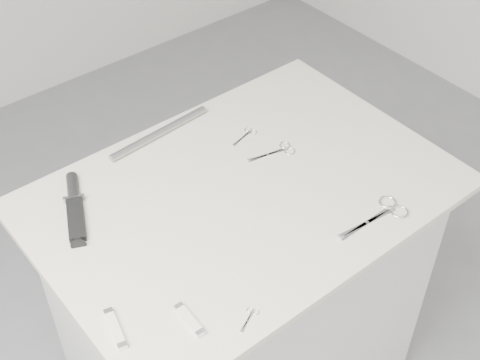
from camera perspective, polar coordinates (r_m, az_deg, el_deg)
plinth at (r=1.97m, az=0.27°, el=-10.85°), size 0.90×0.60×0.90m
display_board at (r=1.63m, az=0.32°, el=-1.18°), size 1.00×0.70×0.02m
large_shears at (r=1.60m, az=12.21°, el=-2.74°), size 0.19×0.08×0.01m
embroidery_scissors_a at (r=1.73m, az=3.36°, el=2.49°), size 0.13×0.06×0.00m
embroidery_scissors_b at (r=1.78m, az=0.54°, el=3.88°), size 0.09×0.04×0.00m
tiny_scissors at (r=1.37m, az=0.84°, el=-11.58°), size 0.06×0.04×0.00m
sheathed_knife at (r=1.62m, az=-13.94°, el=-2.02°), size 0.12×0.21×0.03m
pocket_knife_a at (r=1.37m, az=-10.59°, el=-12.34°), size 0.04×0.10×0.01m
pocket_knife_b at (r=1.37m, az=-4.35°, el=-11.80°), size 0.02×0.09×0.01m
metal_rail at (r=1.78m, az=-6.90°, el=4.01°), size 0.31×0.04×0.02m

